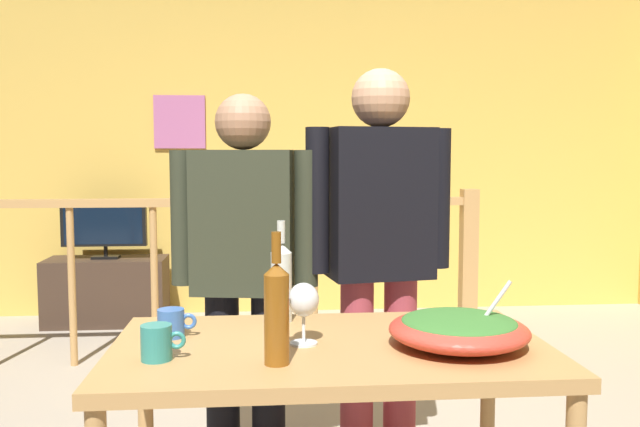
{
  "coord_description": "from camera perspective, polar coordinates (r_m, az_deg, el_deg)",
  "views": [
    {
      "loc": [
        -0.21,
        -2.48,
        1.29
      ],
      "look_at": [
        -0.02,
        -0.29,
        1.1
      ],
      "focal_mm": 37.24,
      "sensor_mm": 36.0,
      "label": 1
    }
  ],
  "objects": [
    {
      "name": "mug_teal",
      "position": [
        1.83,
        -13.81,
        -10.7
      ],
      "size": [
        0.12,
        0.08,
        0.09
      ],
      "color": "teal",
      "rests_on": "serving_table"
    },
    {
      "name": "wine_glass",
      "position": [
        1.9,
        -1.42,
        -7.62
      ],
      "size": [
        0.09,
        0.09,
        0.18
      ],
      "color": "silver",
      "rests_on": "serving_table"
    },
    {
      "name": "back_wall",
      "position": [
        5.5,
        -2.83,
        6.08
      ],
      "size": [
        6.22,
        0.1,
        2.79
      ],
      "primitive_type": "cube",
      "color": "gold",
      "rests_on": "ground_plane"
    },
    {
      "name": "stair_railing",
      "position": [
        4.16,
        -7.13,
        -3.55
      ],
      "size": [
        4.06,
        0.1,
        1.08
      ],
      "color": "#B2844C",
      "rests_on": "ground_plane"
    },
    {
      "name": "flat_screen_tv",
      "position": [
        5.28,
        -18.07,
        -0.91
      ],
      "size": [
        0.63,
        0.12,
        0.45
      ],
      "color": "black",
      "rests_on": "tv_console"
    },
    {
      "name": "person_standing_left",
      "position": [
        2.56,
        -6.52,
        -4.04
      ],
      "size": [
        0.56,
        0.28,
        1.52
      ],
      "rotation": [
        0.0,
        0.0,
        2.98
      ],
      "color": "black",
      "rests_on": "ground_plane"
    },
    {
      "name": "framed_picture",
      "position": [
        5.48,
        -11.97,
        7.71
      ],
      "size": [
        0.41,
        0.03,
        0.42
      ],
      "primitive_type": "cube",
      "color": "#AB5E90"
    },
    {
      "name": "wine_bottle_amber",
      "position": [
        1.72,
        -3.75,
        -8.36
      ],
      "size": [
        0.07,
        0.07,
        0.34
      ],
      "color": "brown",
      "rests_on": "serving_table"
    },
    {
      "name": "tv_console",
      "position": [
        5.39,
        -17.84,
        -6.36
      ],
      "size": [
        0.9,
        0.4,
        0.51
      ],
      "primitive_type": "cube",
      "color": "#38281E",
      "rests_on": "ground_plane"
    },
    {
      "name": "serving_table",
      "position": [
        1.96,
        0.88,
        -13.4
      ],
      "size": [
        1.24,
        0.72,
        0.75
      ],
      "color": "#B2844C",
      "rests_on": "ground_plane"
    },
    {
      "name": "person_standing_right",
      "position": [
        2.59,
        5.13,
        -2.39
      ],
      "size": [
        0.58,
        0.28,
        1.62
      ],
      "rotation": [
        0.0,
        0.0,
        3.3
      ],
      "color": "#9E3842",
      "rests_on": "ground_plane"
    },
    {
      "name": "mug_blue",
      "position": [
        2.04,
        -12.61,
        -9.17
      ],
      "size": [
        0.12,
        0.08,
        0.08
      ],
      "color": "#3866B2",
      "rests_on": "serving_table"
    },
    {
      "name": "salad_bowl",
      "position": [
        1.93,
        11.84,
        -9.64
      ],
      "size": [
        0.39,
        0.39,
        0.2
      ],
      "color": "#CC3D2D",
      "rests_on": "serving_table"
    },
    {
      "name": "wine_bottle_clear",
      "position": [
        2.16,
        -3.34,
        -5.76
      ],
      "size": [
        0.07,
        0.07,
        0.33
      ],
      "color": "silver",
      "rests_on": "serving_table"
    }
  ]
}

